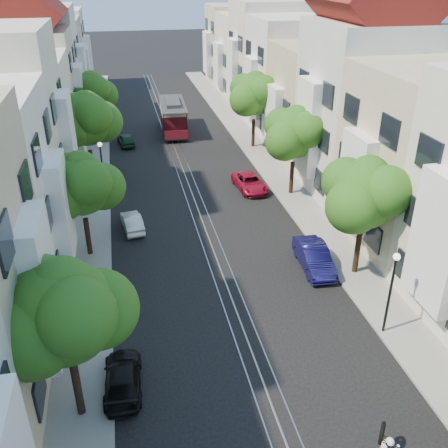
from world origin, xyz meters
TOP-DOWN VIEW (x-y plane):
  - ground at (0.00, 28.00)m, footprint 200.00×200.00m
  - sidewalk_east at (7.25, 28.00)m, footprint 2.50×80.00m
  - sidewalk_west at (-7.25, 28.00)m, footprint 2.50×80.00m
  - rail_left at (-0.55, 28.00)m, footprint 0.06×80.00m
  - rail_slot at (0.00, 28.00)m, footprint 0.06×80.00m
  - rail_right at (0.55, 28.00)m, footprint 0.06×80.00m
  - lane_line at (0.00, 28.00)m, footprint 0.08×80.00m
  - townhouses_east at (11.87, 27.91)m, footprint 7.75×72.00m
  - townhouses_west at (-11.87, 27.91)m, footprint 7.75×72.00m
  - tree_e_b at (7.26, 8.98)m, footprint 4.93×4.08m
  - tree_e_c at (7.26, 19.98)m, footprint 4.84×3.99m
  - tree_e_d at (7.26, 30.98)m, footprint 5.01×4.16m
  - tree_w_a at (-7.14, 1.98)m, footprint 4.93×4.08m
  - tree_w_b at (-7.14, 13.98)m, footprint 4.72×3.87m
  - tree_w_c at (-7.14, 24.98)m, footprint 5.13×4.28m
  - tree_w_d at (-7.14, 35.98)m, footprint 4.84×3.99m
  - lamp_east at (6.30, 4.00)m, footprint 0.32×0.32m
  - lamp_west at (-6.30, 22.00)m, footprint 0.32×0.32m
  - cable_car at (0.50, 37.29)m, footprint 2.78×7.88m
  - parked_car_e_mid at (5.16, 9.97)m, footprint 1.68×4.23m
  - parked_car_e_far at (4.40, 21.42)m, footprint 2.20×4.22m
  - parked_car_w_near at (-5.60, 3.05)m, footprint 1.64×3.71m
  - parked_car_w_mid at (-4.61, 16.71)m, footprint 1.52×3.34m
  - parked_car_w_far at (-4.40, 33.97)m, footprint 1.76×3.46m

SIDE VIEW (x-z plane):
  - ground at x=0.00m, z-range 0.00..0.00m
  - lane_line at x=0.00m, z-range 0.00..0.01m
  - rail_left at x=-0.55m, z-range 0.00..0.02m
  - rail_slot at x=0.00m, z-range 0.00..0.02m
  - rail_right at x=0.55m, z-range 0.00..0.02m
  - sidewalk_east at x=7.25m, z-range 0.00..0.12m
  - sidewalk_west at x=-7.25m, z-range 0.00..0.12m
  - parked_car_w_near at x=-5.60m, z-range 0.00..1.06m
  - parked_car_w_mid at x=-4.61m, z-range 0.00..1.06m
  - parked_car_w_far at x=-4.40m, z-range 0.00..1.13m
  - parked_car_e_far at x=4.40m, z-range 0.00..1.14m
  - parked_car_e_mid at x=5.16m, z-range 0.00..1.37m
  - cable_car at x=0.50m, z-range 0.28..3.27m
  - lamp_east at x=6.30m, z-range 0.77..4.93m
  - lamp_west at x=-6.30m, z-range 0.77..4.93m
  - tree_w_b at x=-7.14m, z-range 1.26..7.53m
  - tree_e_c at x=7.26m, z-range 1.34..7.86m
  - tree_w_d at x=-7.14m, z-range 1.34..7.86m
  - tree_e_b at x=7.26m, z-range 1.39..8.07m
  - tree_w_a at x=-7.14m, z-range 1.39..8.07m
  - tree_e_d at x=7.26m, z-range 1.44..8.29m
  - tree_w_c at x=-7.14m, z-range 1.52..8.62m
  - townhouses_west at x=-11.87m, z-range -0.80..10.96m
  - townhouses_east at x=11.87m, z-range -0.82..11.18m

